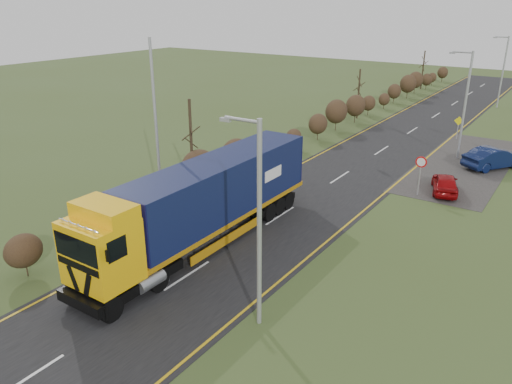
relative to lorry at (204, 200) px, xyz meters
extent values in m
plane|color=#3A4B20|center=(1.26, 1.16, -2.44)|extent=(160.00, 160.00, 0.00)
cube|color=black|center=(1.26, 11.16, -2.43)|extent=(8.00, 120.00, 0.02)
cube|color=#2B2926|center=(7.76, 21.16, -2.43)|extent=(6.00, 18.00, 0.02)
cube|color=gold|center=(-2.44, 11.16, -2.41)|extent=(0.12, 116.00, 0.01)
cube|color=gold|center=(4.96, 11.16, -2.41)|extent=(0.12, 116.00, 0.01)
cube|color=silver|center=(1.26, -10.84, -2.41)|extent=(0.12, 3.00, 0.01)
cube|color=silver|center=(1.26, -2.84, -2.41)|extent=(0.12, 3.00, 0.01)
cube|color=silver|center=(1.26, 5.16, -2.41)|extent=(0.12, 3.00, 0.01)
cube|color=silver|center=(1.26, 13.16, -2.41)|extent=(0.12, 3.00, 0.01)
cube|color=silver|center=(1.26, 21.16, -2.41)|extent=(0.12, 3.00, 0.01)
cube|color=silver|center=(1.26, 29.16, -2.41)|extent=(0.12, 3.00, 0.01)
cube|color=silver|center=(1.26, 37.16, -2.41)|extent=(0.12, 3.00, 0.01)
cube|color=silver|center=(1.26, 45.16, -2.41)|extent=(0.12, 3.00, 0.01)
cube|color=silver|center=(1.26, 53.16, -2.41)|extent=(0.12, 3.00, 0.01)
cube|color=silver|center=(1.26, 61.16, -2.41)|extent=(0.12, 3.00, 0.01)
ellipsoid|color=black|center=(-4.70, -6.84, -1.18)|extent=(1.34, 1.74, 1.54)
ellipsoid|color=black|center=(-4.75, -2.84, -1.31)|extent=(1.21, 1.57, 1.39)
ellipsoid|color=black|center=(-4.74, 1.16, -0.95)|extent=(1.58, 2.06, 1.82)
ellipsoid|color=black|center=(-4.72, 5.16, -0.60)|extent=(1.96, 2.55, 2.25)
ellipsoid|color=black|center=(-4.77, 9.16, -0.73)|extent=(1.83, 2.38, 2.10)
ellipsoid|color=black|center=(-4.69, 13.16, -1.16)|extent=(1.37, 1.78, 1.57)
ellipsoid|color=black|center=(-4.80, 17.16, -1.31)|extent=(1.20, 1.56, 1.38)
ellipsoid|color=black|center=(-4.66, 21.16, -0.98)|extent=(1.55, 2.02, 1.78)
ellipsoid|color=black|center=(-4.83, 25.16, -0.61)|extent=(1.95, 2.53, 2.24)
ellipsoid|color=black|center=(-4.63, 29.16, -0.70)|extent=(1.85, 2.41, 2.13)
ellipsoid|color=black|center=(-4.85, 33.16, -1.13)|extent=(1.40, 1.81, 1.61)
ellipsoid|color=black|center=(-4.60, 37.16, -1.32)|extent=(1.19, 1.55, 1.37)
ellipsoid|color=black|center=(-4.88, 41.16, -1.02)|extent=(1.52, 1.97, 1.75)
ellipsoid|color=black|center=(-4.58, 45.16, -0.63)|extent=(1.93, 2.51, 2.22)
ellipsoid|color=black|center=(-4.90, 49.16, -0.68)|extent=(1.88, 2.44, 2.16)
ellipsoid|color=black|center=(-4.56, 53.16, -1.10)|extent=(1.43, 1.85, 1.64)
ellipsoid|color=black|center=(-4.93, 57.16, -1.32)|extent=(1.19, 1.55, 1.37)
ellipsoid|color=black|center=(-4.54, 61.16, -1.05)|extent=(1.49, 1.93, 1.71)
cylinder|color=#322719|center=(-5.24, 5.16, 0.58)|extent=(0.18, 0.18, 6.05)
cylinder|color=#322719|center=(-5.24, 31.16, 0.09)|extent=(0.18, 0.18, 5.06)
cylinder|color=#322719|center=(-5.24, 53.16, 0.13)|extent=(0.18, 0.18, 5.15)
cube|color=black|center=(0.00, -5.37, -1.73)|extent=(2.47, 4.71, 0.46)
cube|color=#FBB80A|center=(0.00, -6.29, -0.04)|extent=(2.56, 2.26, 2.66)
cube|color=black|center=(0.00, -7.36, -1.88)|extent=(2.56, 0.13, 0.56)
cube|color=black|center=(-0.43, -7.42, -0.86)|extent=(0.62, 0.02, 1.10)
cube|color=black|center=(0.43, -7.42, -0.86)|extent=(0.62, 0.02, 1.10)
cube|color=black|center=(0.00, -7.39, 0.52)|extent=(2.40, 0.07, 0.97)
cube|color=black|center=(0.00, -7.42, -0.19)|extent=(2.35, 0.04, 0.29)
cube|color=#FBB80A|center=(0.00, -5.93, 1.57)|extent=(2.56, 1.44, 0.57)
cylinder|color=silver|center=(0.00, -7.16, 1.39)|extent=(2.25, 0.07, 0.06)
cube|color=black|center=(-1.46, -7.16, 0.57)|extent=(0.08, 0.12, 0.46)
cube|color=black|center=(1.46, -7.16, 0.57)|extent=(0.08, 0.12, 0.46)
cylinder|color=gray|center=(-1.18, -4.96, -1.68)|extent=(0.58, 1.33, 0.57)
cylinder|color=gray|center=(1.18, -4.96, -1.68)|extent=(0.58, 1.33, 0.57)
cube|color=#C2810D|center=(0.00, 1.28, -1.18)|extent=(2.59, 12.88, 0.25)
cube|color=black|center=(0.00, 1.28, 0.34)|extent=(2.57, 12.48, 2.81)
cube|color=#0F0E3B|center=(0.00, 7.53, 0.34)|extent=(2.53, 0.07, 2.81)
cube|color=#0F0E3B|center=(0.00, -4.98, 0.34)|extent=(2.53, 0.07, 2.81)
cube|color=black|center=(0.00, 5.16, -1.78)|extent=(2.36, 3.69, 0.36)
cube|color=#C2810D|center=(-1.25, 0.25, -1.88)|extent=(0.06, 5.62, 0.46)
cube|color=#C2810D|center=(1.25, 0.25, -1.88)|extent=(0.06, 5.62, 0.46)
cylinder|color=black|center=(-1.07, -7.00, -1.91)|extent=(0.33, 1.06, 1.06)
cylinder|color=black|center=(1.07, -7.00, -1.91)|extent=(0.33, 1.06, 1.06)
cylinder|color=black|center=(-1.07, -4.45, -1.91)|extent=(0.33, 1.06, 1.06)
cylinder|color=black|center=(1.07, -4.45, -1.91)|extent=(0.33, 1.06, 1.06)
cylinder|color=black|center=(-1.07, 4.24, -1.91)|extent=(0.33, 1.06, 1.06)
cylinder|color=black|center=(1.07, 4.24, -1.91)|extent=(0.33, 1.06, 1.06)
cylinder|color=black|center=(-1.07, 5.26, -1.91)|extent=(0.33, 1.06, 1.06)
cylinder|color=black|center=(1.07, 5.26, -1.91)|extent=(0.33, 1.06, 1.06)
cylinder|color=black|center=(-1.07, 6.28, -1.91)|extent=(0.33, 1.06, 1.06)
cylinder|color=black|center=(1.07, 6.28, -1.91)|extent=(0.33, 1.06, 1.06)
imported|color=#92070A|center=(8.07, 14.23, -1.81)|extent=(2.56, 4.00, 1.27)
imported|color=#0A1337|center=(9.68, 21.35, -1.67)|extent=(3.97, 4.83, 1.55)
cylinder|color=#A3A6A9|center=(5.86, -3.91, 1.55)|extent=(0.18, 0.18, 7.97)
cylinder|color=#A3A6A9|center=(5.16, -3.91, 5.40)|extent=(1.42, 0.12, 0.12)
cube|color=#A3A6A9|center=(4.45, -3.91, 5.31)|extent=(0.40, 0.16, 0.12)
cylinder|color=#A3A6A9|center=(6.93, 22.46, 1.62)|extent=(0.18, 0.18, 8.13)
cylinder|color=#A3A6A9|center=(6.21, 22.46, 5.55)|extent=(1.45, 0.12, 0.12)
cube|color=#A3A6A9|center=(5.48, 22.46, 5.46)|extent=(0.41, 0.16, 0.13)
cylinder|color=#A3A6A9|center=(5.86, 45.35, 1.49)|extent=(0.18, 0.18, 7.87)
cylinder|color=#A3A6A9|center=(5.16, 45.35, 5.30)|extent=(1.40, 0.12, 0.12)
cube|color=#A3A6A9|center=(4.47, 45.35, 5.21)|extent=(0.39, 0.16, 0.12)
cylinder|color=#A3A6A9|center=(-4.86, 1.90, 2.46)|extent=(0.16, 0.16, 9.80)
cylinder|color=#A3A6A9|center=(6.78, 12.86, -1.34)|extent=(0.08, 0.08, 2.21)
cylinder|color=red|center=(6.78, 12.83, -0.23)|extent=(0.71, 0.04, 0.71)
cylinder|color=white|center=(6.78, 12.81, -0.23)|extent=(0.53, 0.02, 0.53)
cylinder|color=#A3A6A9|center=(5.46, 28.33, -1.67)|extent=(0.08, 0.08, 1.55)
cube|color=#F7EC0D|center=(5.46, 28.28, -0.78)|extent=(0.78, 0.04, 0.78)
camera|label=1|loc=(14.77, -17.31, 9.18)|focal=35.00mm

